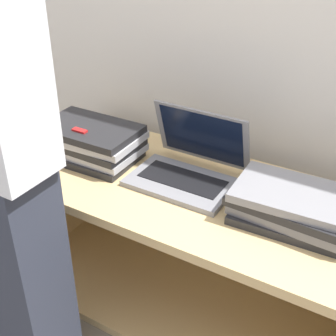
% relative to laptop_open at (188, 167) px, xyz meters
% --- Properties ---
extents(cart, '(1.38, 0.63, 0.56)m').
position_rel_laptop_open_xyz_m(cart, '(0.00, 0.01, -0.33)').
color(cart, tan).
rests_on(cart, ground_plane).
extents(laptop_open, '(0.38, 0.31, 0.25)m').
position_rel_laptop_open_xyz_m(laptop_open, '(0.00, 0.00, 0.00)').
color(laptop_open, gray).
rests_on(laptop_open, cart).
extents(laptop_stack_left, '(0.40, 0.26, 0.14)m').
position_rel_laptop_open_xyz_m(laptop_stack_left, '(-0.41, -0.05, 0.02)').
color(laptop_stack_left, '#232326').
rests_on(laptop_stack_left, cart).
extents(laptop_stack_right, '(0.40, 0.26, 0.11)m').
position_rel_laptop_open_xyz_m(laptop_stack_right, '(0.41, -0.05, 0.00)').
color(laptop_stack_right, '#232326').
rests_on(laptop_stack_right, cart).
extents(inventory_tag, '(0.06, 0.02, 0.01)m').
position_rel_laptop_open_xyz_m(inventory_tag, '(-0.41, -0.11, 0.09)').
color(inventory_tag, red).
rests_on(inventory_tag, laptop_stack_left).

